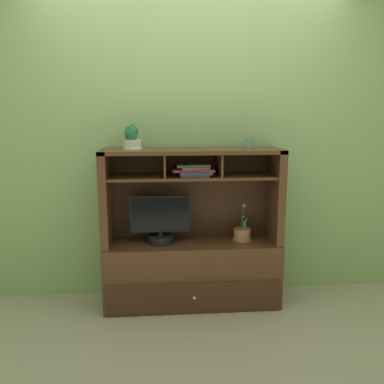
{
  "coord_description": "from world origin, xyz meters",
  "views": [
    {
      "loc": [
        -0.24,
        -3.04,
        1.53
      ],
      "look_at": [
        0.0,
        0.0,
        0.92
      ],
      "focal_mm": 37.21,
      "sensor_mm": 36.0,
      "label": 1
    }
  ],
  "objects": [
    {
      "name": "potted_succulent",
      "position": [
        -0.46,
        0.03,
        1.34
      ],
      "size": [
        0.15,
        0.15,
        0.19
      ],
      "color": "beige",
      "rests_on": "media_console"
    },
    {
      "name": "potted_orchid",
      "position": [
        0.41,
        0.02,
        0.57
      ],
      "size": [
        0.16,
        0.16,
        0.3
      ],
      "color": "#B47054",
      "rests_on": "media_console"
    },
    {
      "name": "magazine_stack_left",
      "position": [
        0.02,
        -0.01,
        1.1
      ],
      "size": [
        0.32,
        0.25,
        0.09
      ],
      "color": "#3A3B4C",
      "rests_on": "media_console"
    },
    {
      "name": "tv_monitor",
      "position": [
        -0.25,
        -0.0,
        0.68
      ],
      "size": [
        0.47,
        0.21,
        0.38
      ],
      "color": "black",
      "rests_on": "media_console"
    },
    {
      "name": "diffuser_bottle",
      "position": [
        0.45,
        0.03,
        1.31
      ],
      "size": [
        0.07,
        0.07,
        0.24
      ],
      "color": "slate",
      "rests_on": "media_console"
    },
    {
      "name": "media_console",
      "position": [
        0.0,
        0.01,
        0.41
      ],
      "size": [
        1.39,
        0.44,
        1.26
      ],
      "color": "#4D2B1A",
      "rests_on": "ground"
    },
    {
      "name": "back_wall",
      "position": [
        0.0,
        0.24,
        1.4
      ],
      "size": [
        6.0,
        0.02,
        2.8
      ],
      "primitive_type": "cube",
      "color": "#89A369",
      "rests_on": "ground"
    },
    {
      "name": "floor_plane",
      "position": [
        0.0,
        0.0,
        -0.01
      ],
      "size": [
        6.0,
        6.0,
        0.02
      ],
      "primitive_type": "cube",
      "color": "tan",
      "rests_on": "ground"
    }
  ]
}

